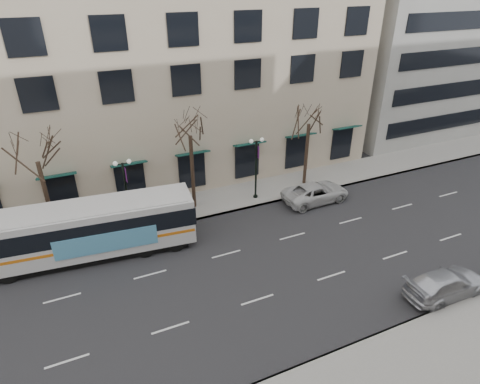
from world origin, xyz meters
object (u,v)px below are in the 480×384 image
lamp_post_left (126,190)px  white_pickup (316,193)px  city_bus (88,229)px  tree_far_left (34,148)px  lamp_post_right (256,166)px  tree_far_right (310,113)px  silver_car (446,284)px  tree_far_mid (189,123)px

lamp_post_left → white_pickup: 14.57m
city_bus → tree_far_left: bearing=130.5°
lamp_post_right → city_bus: bearing=-169.4°
tree_far_right → silver_car: 16.04m
tree_far_mid → lamp_post_left: tree_far_mid is taller
tree_far_mid → city_bus: tree_far_mid is taller
lamp_post_left → tree_far_mid: bearing=6.9°
lamp_post_left → city_bus: lamp_post_left is taller
tree_far_mid → city_bus: size_ratio=0.63×
tree_far_right → white_pickup: size_ratio=1.47×
tree_far_left → tree_far_mid: (10.00, 0.00, 0.21)m
tree_far_mid → tree_far_right: 10.01m
lamp_post_left → city_bus: (-2.91, -2.41, -0.96)m
tree_far_left → city_bus: tree_far_left is taller
silver_car → white_pickup: white_pickup is taller
tree_far_right → tree_far_mid: bearing=180.0°
tree_far_left → white_pickup: bearing=-8.6°
lamp_post_left → white_pickup: size_ratio=0.95×
tree_far_left → tree_far_mid: bearing=0.0°
lamp_post_left → lamp_post_right: 10.00m
tree_far_right → lamp_post_left: tree_far_right is taller
lamp_post_right → city_bus: (-12.91, -2.41, -0.96)m
tree_far_right → city_bus: 18.69m
city_bus → tree_far_mid: bearing=26.6°
tree_far_mid → lamp_post_left: size_ratio=1.64×
tree_far_left → tree_far_mid: tree_far_mid is taller
lamp_post_left → city_bus: 3.90m
tree_far_right → silver_car: tree_far_right is taller
tree_far_mid → tree_far_right: (10.00, -0.00, -0.48)m
city_bus → white_pickup: (17.14, 0.12, -1.22)m
white_pickup → tree_far_right: bearing=-16.0°
city_bus → lamp_post_right: bearing=16.3°
tree_far_left → tree_far_mid: size_ratio=0.98×
tree_far_right → city_bus: tree_far_right is taller
tree_far_right → lamp_post_left: 15.40m
silver_car → tree_far_right: bearing=1.4°
tree_far_mid → silver_car: tree_far_mid is taller
lamp_post_right → white_pickup: 5.28m
tree_far_mid → tree_far_right: bearing=-0.0°
tree_far_left → tree_far_mid: 10.00m
tree_far_right → tree_far_left: bearing=180.0°
city_bus → silver_car: city_bus is taller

